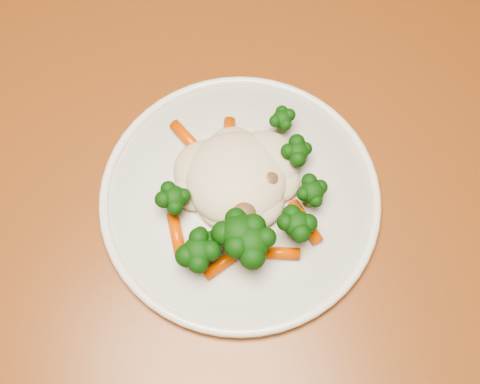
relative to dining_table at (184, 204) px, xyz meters
The scene contains 3 objects.
dining_table is the anchor object (origin of this frame).
plate 0.12m from the dining_table, 40.55° to the right, with size 0.29×0.29×0.01m, color white.
meal 0.15m from the dining_table, 48.93° to the right, with size 0.17×0.19×0.05m.
Camera 1 is at (-0.24, -0.57, 1.33)m, focal length 45.00 mm.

